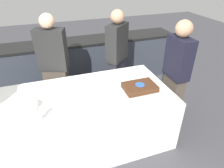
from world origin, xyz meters
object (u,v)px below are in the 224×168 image
Objects in this scene: cake at (140,87)px; plate_stack at (28,106)px; wine_glass at (36,112)px; person_standing_back at (54,67)px; person_seated_right at (176,74)px; person_cutting_cake at (117,58)px.

cake is 1.38m from plate_stack.
person_standing_back is at bearing 76.19° from wine_glass.
wine_glass is at bearing 97.13° from person_standing_back.
person_seated_right reaches higher than wine_glass.
person_cutting_cake is (1.28, 1.11, -0.06)m from wine_glass.
cake is 1.33m from person_standing_back.
plate_stack is 0.13× the size of person_seated_right.
cake is at bearing 159.84° from person_standing_back.
cake is 1.30m from wine_glass.
person_seated_right is (1.98, 0.05, 0.03)m from plate_stack.
person_seated_right is (0.60, 0.09, 0.04)m from cake.
wine_glass is 0.13× the size of person_cutting_cake.
plate_stack reaches higher than cake.
person_seated_right is at bearing 174.94° from person_standing_back.
wine_glass reaches higher than plate_stack.
person_standing_back is at bearing -41.98° from person_cutting_cake.
person_seated_right is (0.60, -0.78, -0.00)m from person_cutting_cake.
person_seated_right is at bearing 9.91° from wine_glass.
person_seated_right reaches higher than plate_stack.
person_cutting_cake is at bearing -142.45° from person_seated_right.
person_seated_right is at bearing 8.76° from cake.
plate_stack is 1.98m from person_seated_right.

